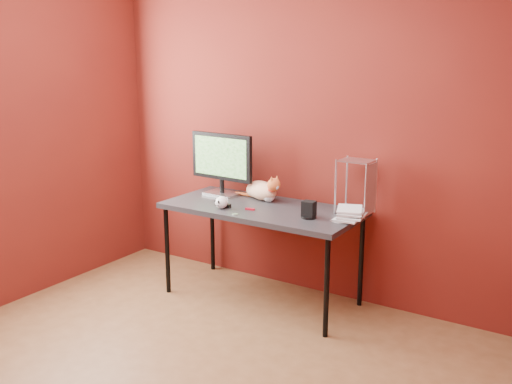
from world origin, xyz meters
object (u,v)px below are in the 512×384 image
Objects in this scene: desk at (262,213)px; skull_mug at (221,202)px; monitor at (222,161)px; speaker at (309,210)px; cat at (262,190)px; book_stack at (342,153)px.

skull_mug is (-0.22, -0.21, 0.10)m from desk.
monitor is 0.97m from speaker.
skull_mug is at bearing -83.33° from cat.
cat is at bearing 121.37° from desk.
book_stack reaches higher than monitor.
skull_mug is 0.82× the size of speaker.
book_stack reaches higher than skull_mug.
book_stack is at bearing 2.30° from desk.
cat is 3.76× the size of speaker.
cat is 0.62m from speaker.
monitor reaches higher than skull_mug.
book_stack is at bearing 10.13° from cat.
desk is at bearing 165.56° from speaker.
cat reaches higher than speaker.
speaker is at bearing -3.66° from cat.
monitor reaches higher than speaker.
cat is (-0.11, 0.18, 0.13)m from desk.
speaker is at bearing -148.91° from book_stack.
monitor is at bearing 174.15° from book_stack.
speaker is 0.13× the size of book_stack.
book_stack reaches higher than speaker.
cat is at bearing 167.88° from book_stack.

